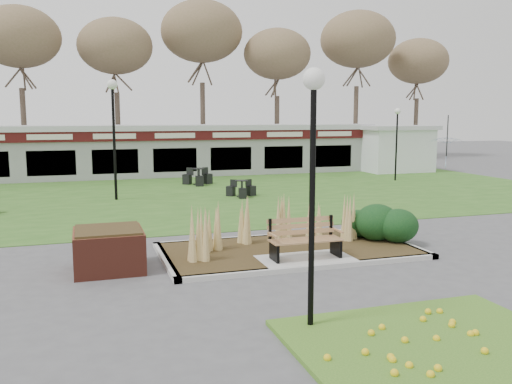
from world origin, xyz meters
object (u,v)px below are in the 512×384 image
object	(u,v)px
bistro_set_b	(241,191)
food_pavilion	(171,150)
park_bench	(304,238)
lamp_post_near_left	(313,142)
bistro_set_c	(198,179)
service_hut	(394,148)
lamp_post_mid_right	(113,113)
lamp_post_far_right	(397,128)
patio_umbrella	(447,152)
brick_planter	(109,249)

from	to	relation	value
bistro_set_b	food_pavilion	bearing A→B (deg)	99.11
park_bench	lamp_post_near_left	xyz separation A→B (m)	(-1.47, -3.75, 2.44)
bistro_set_c	service_hut	bearing A→B (deg)	12.50
lamp_post_mid_right	lamp_post_far_right	size ratio (longest dim) A/B	1.27
food_pavilion	lamp_post_near_left	distance (m)	23.56
service_hut	patio_umbrella	xyz separation A→B (m)	(0.33, -4.61, 0.04)
lamp_post_far_right	bistro_set_c	size ratio (longest dim) A/B	2.50
lamp_post_far_right	patio_umbrella	xyz separation A→B (m)	(2.91, -0.32, -1.29)
bistro_set_b	lamp_post_near_left	bearing A→B (deg)	-101.88
patio_umbrella	lamp_post_far_right	bearing A→B (deg)	173.76
bistro_set_b	bistro_set_c	size ratio (longest dim) A/B	0.84
lamp_post_near_left	patio_umbrella	xyz separation A→B (m)	(15.30, 16.89, -1.54)
park_bench	service_hut	bearing A→B (deg)	52.75
service_hut	patio_umbrella	bearing A→B (deg)	-85.87
lamp_post_near_left	lamp_post_mid_right	xyz separation A→B (m)	(-2.15, 14.89, 0.51)
lamp_post_far_right	lamp_post_near_left	bearing A→B (deg)	-125.75
lamp_post_near_left	lamp_post_far_right	xyz separation A→B (m)	(12.39, 17.21, -0.25)
food_pavilion	lamp_post_far_right	size ratio (longest dim) A/B	6.44
park_bench	lamp_post_far_right	world-z (taller)	lamp_post_far_right
bistro_set_c	lamp_post_mid_right	bearing A→B (deg)	-138.25
food_pavilion	service_hut	bearing A→B (deg)	-8.27
lamp_post_mid_right	bistro_set_c	world-z (taller)	lamp_post_mid_right
service_hut	lamp_post_mid_right	distance (m)	18.47
brick_planter	patio_umbrella	world-z (taller)	patio_umbrella
food_pavilion	lamp_post_mid_right	world-z (taller)	lamp_post_mid_right
brick_planter	lamp_post_near_left	xyz separation A→B (m)	(2.93, -4.50, 2.56)
park_bench	brick_planter	world-z (taller)	park_bench
lamp_post_mid_right	bistro_set_c	bearing A→B (deg)	41.75
brick_planter	lamp_post_far_right	xyz separation A→B (m)	(15.32, 12.71, 2.31)
lamp_post_mid_right	bistro_set_c	distance (m)	6.49
lamp_post_far_right	bistro_set_b	size ratio (longest dim) A/B	2.98
bistro_set_c	patio_umbrella	distance (m)	13.43
service_hut	lamp_post_far_right	world-z (taller)	lamp_post_far_right
lamp_post_near_left	bistro_set_b	world-z (taller)	lamp_post_near_left
food_pavilion	service_hut	world-z (taller)	food_pavilion
service_hut	brick_planter	bearing A→B (deg)	-136.48
service_hut	food_pavilion	bearing A→B (deg)	171.73
service_hut	lamp_post_far_right	distance (m)	5.18
lamp_post_near_left	bistro_set_b	distance (m)	14.69
brick_planter	bistro_set_c	size ratio (longest dim) A/B	0.98
food_pavilion	bistro_set_b	world-z (taller)	food_pavilion
food_pavilion	bistro_set_c	world-z (taller)	food_pavilion
park_bench	service_hut	distance (m)	22.32
lamp_post_near_left	bistro_set_b	bearing A→B (deg)	78.12
food_pavilion	service_hut	distance (m)	13.64
service_hut	lamp_post_near_left	xyz separation A→B (m)	(-14.97, -21.50, 1.58)
lamp_post_far_right	patio_umbrella	bearing A→B (deg)	-6.24
park_bench	brick_planter	distance (m)	4.47
park_bench	food_pavilion	bearing A→B (deg)	90.00
food_pavilion	lamp_post_far_right	distance (m)	12.65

